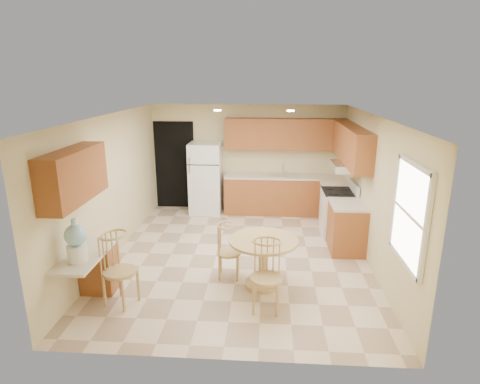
# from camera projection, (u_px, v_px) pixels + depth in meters

# --- Properties ---
(floor) EXTENTS (5.50, 5.50, 0.00)m
(floor) POSITION_uv_depth(u_px,v_px,m) (239.00, 256.00, 7.22)
(floor) COLOR beige
(floor) RESTS_ON ground
(ceiling) EXTENTS (4.50, 5.50, 0.02)m
(ceiling) POSITION_uv_depth(u_px,v_px,m) (239.00, 116.00, 6.52)
(ceiling) COLOR white
(ceiling) RESTS_ON wall_back
(wall_back) EXTENTS (4.50, 0.02, 2.50)m
(wall_back) POSITION_uv_depth(u_px,v_px,m) (247.00, 158.00, 9.50)
(wall_back) COLOR beige
(wall_back) RESTS_ON floor
(wall_front) EXTENTS (4.50, 0.02, 2.50)m
(wall_front) POSITION_uv_depth(u_px,v_px,m) (221.00, 260.00, 4.23)
(wall_front) COLOR beige
(wall_front) RESTS_ON floor
(wall_left) EXTENTS (0.02, 5.50, 2.50)m
(wall_left) POSITION_uv_depth(u_px,v_px,m) (111.00, 187.00, 7.02)
(wall_left) COLOR beige
(wall_left) RESTS_ON floor
(wall_right) EXTENTS (0.02, 5.50, 2.50)m
(wall_right) POSITION_uv_depth(u_px,v_px,m) (373.00, 192.00, 6.72)
(wall_right) COLOR beige
(wall_right) RESTS_ON floor
(doorway) EXTENTS (0.90, 0.02, 2.10)m
(doorway) POSITION_uv_depth(u_px,v_px,m) (175.00, 165.00, 9.66)
(doorway) COLOR black
(doorway) RESTS_ON floor
(base_cab_back) EXTENTS (2.75, 0.60, 0.87)m
(base_cab_back) POSITION_uv_depth(u_px,v_px,m) (284.00, 195.00, 9.39)
(base_cab_back) COLOR #A05828
(base_cab_back) RESTS_ON floor
(counter_back) EXTENTS (2.75, 0.63, 0.04)m
(counter_back) POSITION_uv_depth(u_px,v_px,m) (284.00, 176.00, 9.26)
(counter_back) COLOR beige
(counter_back) RESTS_ON base_cab_back
(base_cab_right_a) EXTENTS (0.60, 0.59, 0.87)m
(base_cab_right_a) POSITION_uv_depth(u_px,v_px,m) (334.00, 204.00, 8.75)
(base_cab_right_a) COLOR #A05828
(base_cab_right_a) RESTS_ON floor
(counter_right_a) EXTENTS (0.63, 0.59, 0.04)m
(counter_right_a) POSITION_uv_depth(u_px,v_px,m) (335.00, 184.00, 8.62)
(counter_right_a) COLOR beige
(counter_right_a) RESTS_ON base_cab_right_a
(base_cab_right_b) EXTENTS (0.60, 0.80, 0.87)m
(base_cab_right_b) POSITION_uv_depth(u_px,v_px,m) (346.00, 228.00, 7.35)
(base_cab_right_b) COLOR #A05828
(base_cab_right_b) RESTS_ON floor
(counter_right_b) EXTENTS (0.63, 0.80, 0.04)m
(counter_right_b) POSITION_uv_depth(u_px,v_px,m) (348.00, 205.00, 7.22)
(counter_right_b) COLOR beige
(counter_right_b) RESTS_ON base_cab_right_b
(upper_cab_back) EXTENTS (2.75, 0.33, 0.70)m
(upper_cab_back) POSITION_uv_depth(u_px,v_px,m) (285.00, 134.00, 9.12)
(upper_cab_back) COLOR #A05828
(upper_cab_back) RESTS_ON wall_back
(upper_cab_right) EXTENTS (0.33, 2.42, 0.70)m
(upper_cab_right) POSITION_uv_depth(u_px,v_px,m) (351.00, 144.00, 7.72)
(upper_cab_right) COLOR #A05828
(upper_cab_right) RESTS_ON wall_right
(upper_cab_left) EXTENTS (0.33, 1.40, 0.70)m
(upper_cab_left) POSITION_uv_depth(u_px,v_px,m) (74.00, 176.00, 5.31)
(upper_cab_left) COLOR #A05828
(upper_cab_left) RESTS_ON wall_left
(sink) EXTENTS (0.78, 0.44, 0.01)m
(sink) POSITION_uv_depth(u_px,v_px,m) (283.00, 175.00, 9.26)
(sink) COLOR silver
(sink) RESTS_ON counter_back
(range_hood) EXTENTS (0.50, 0.76, 0.14)m
(range_hood) POSITION_uv_depth(u_px,v_px,m) (345.00, 167.00, 7.82)
(range_hood) COLOR silver
(range_hood) RESTS_ON upper_cab_right
(desk_pedestal) EXTENTS (0.48, 0.42, 0.72)m
(desk_pedestal) POSITION_uv_depth(u_px,v_px,m) (99.00, 268.00, 5.99)
(desk_pedestal) COLOR #A05828
(desk_pedestal) RESTS_ON floor
(desk_top) EXTENTS (0.50, 1.20, 0.04)m
(desk_top) POSITION_uv_depth(u_px,v_px,m) (86.00, 255.00, 5.51)
(desk_top) COLOR beige
(desk_top) RESTS_ON desk_pedestal
(window) EXTENTS (0.06, 1.12, 1.30)m
(window) POSITION_uv_depth(u_px,v_px,m) (410.00, 214.00, 4.88)
(window) COLOR white
(window) RESTS_ON wall_right
(can_light_a) EXTENTS (0.14, 0.14, 0.02)m
(can_light_a) POSITION_uv_depth(u_px,v_px,m) (218.00, 110.00, 7.71)
(can_light_a) COLOR white
(can_light_a) RESTS_ON ceiling
(can_light_b) EXTENTS (0.14, 0.14, 0.02)m
(can_light_b) POSITION_uv_depth(u_px,v_px,m) (291.00, 111.00, 7.62)
(can_light_b) COLOR white
(can_light_b) RESTS_ON ceiling
(refrigerator) EXTENTS (0.73, 0.71, 1.65)m
(refrigerator) POSITION_uv_depth(u_px,v_px,m) (206.00, 178.00, 9.35)
(refrigerator) COLOR white
(refrigerator) RESTS_ON floor
(stove) EXTENTS (0.65, 0.76, 1.09)m
(stove) POSITION_uv_depth(u_px,v_px,m) (338.00, 212.00, 8.09)
(stove) COLOR white
(stove) RESTS_ON floor
(dining_table) EXTENTS (1.04, 1.04, 0.77)m
(dining_table) POSITION_uv_depth(u_px,v_px,m) (263.00, 256.00, 6.07)
(dining_table) COLOR tan
(dining_table) RESTS_ON floor
(chair_table_a) EXTENTS (0.39, 0.50, 0.89)m
(chair_table_a) POSITION_uv_depth(u_px,v_px,m) (228.00, 248.00, 6.25)
(chair_table_a) COLOR tan
(chair_table_a) RESTS_ON floor
(chair_table_b) EXTENTS (0.44, 0.44, 1.00)m
(chair_table_b) POSITION_uv_depth(u_px,v_px,m) (266.00, 273.00, 5.32)
(chair_table_b) COLOR tan
(chair_table_b) RESTS_ON floor
(chair_desk) EXTENTS (0.46, 0.59, 1.04)m
(chair_desk) POSITION_uv_depth(u_px,v_px,m) (116.00, 266.00, 5.45)
(chair_desk) COLOR tan
(chair_desk) RESTS_ON floor
(water_crock) EXTENTS (0.28, 0.28, 0.58)m
(water_crock) POSITION_uv_depth(u_px,v_px,m) (76.00, 242.00, 5.23)
(water_crock) COLOR white
(water_crock) RESTS_ON desk_top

